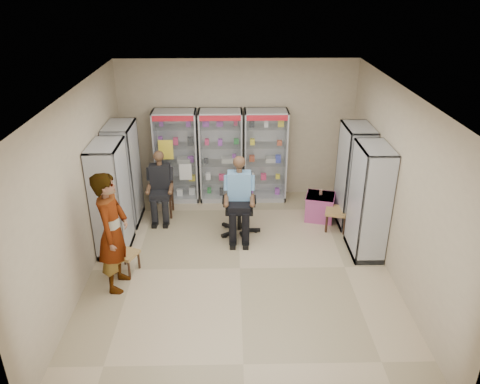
{
  "coord_description": "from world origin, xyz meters",
  "views": [
    {
      "loc": [
        -0.13,
        -6.64,
        4.58
      ],
      "look_at": [
        0.02,
        0.7,
        1.11
      ],
      "focal_mm": 35.0,
      "sensor_mm": 36.0,
      "label": 1
    }
  ],
  "objects_px": {
    "cabinet_left_near": "(111,199)",
    "seated_shopkeeper": "(239,199)",
    "cabinet_back_left": "(177,157)",
    "cabinet_right_far": "(354,176)",
    "cabinet_right_near": "(369,202)",
    "standing_man": "(113,232)",
    "cabinet_back_mid": "(221,156)",
    "cabinet_back_right": "(265,156)",
    "woven_stool_b": "(127,262)",
    "pink_trunk": "(320,207)",
    "wooden_chair": "(162,194)",
    "woven_stool_a": "(336,219)",
    "cabinet_left_far": "(124,174)",
    "office_chair": "(239,205)"
  },
  "relations": [
    {
      "from": "cabinet_right_near",
      "to": "cabinet_left_near",
      "type": "height_order",
      "value": "same"
    },
    {
      "from": "wooden_chair",
      "to": "office_chair",
      "type": "relative_size",
      "value": 0.8
    },
    {
      "from": "woven_stool_a",
      "to": "seated_shopkeeper",
      "type": "bearing_deg",
      "value": -175.78
    },
    {
      "from": "wooden_chair",
      "to": "office_chair",
      "type": "height_order",
      "value": "office_chair"
    },
    {
      "from": "cabinet_back_mid",
      "to": "cabinet_back_right",
      "type": "height_order",
      "value": "same"
    },
    {
      "from": "cabinet_back_mid",
      "to": "woven_stool_a",
      "type": "xyz_separation_m",
      "value": [
        2.25,
        -1.42,
        -0.79
      ]
    },
    {
      "from": "cabinet_back_right",
      "to": "pink_trunk",
      "type": "bearing_deg",
      "value": -42.73
    },
    {
      "from": "cabinet_right_near",
      "to": "woven_stool_b",
      "type": "bearing_deg",
      "value": 97.26
    },
    {
      "from": "cabinet_right_near",
      "to": "pink_trunk",
      "type": "xyz_separation_m",
      "value": [
        -0.58,
        1.26,
        -0.74
      ]
    },
    {
      "from": "cabinet_back_right",
      "to": "woven_stool_a",
      "type": "bearing_deg",
      "value": -47.44
    },
    {
      "from": "cabinet_back_right",
      "to": "cabinet_left_far",
      "type": "height_order",
      "value": "same"
    },
    {
      "from": "cabinet_right_far",
      "to": "cabinet_back_right",
      "type": "bearing_deg",
      "value": 55.27
    },
    {
      "from": "cabinet_back_mid",
      "to": "cabinet_left_near",
      "type": "bearing_deg",
      "value": -132.8
    },
    {
      "from": "cabinet_back_mid",
      "to": "cabinet_left_near",
      "type": "xyz_separation_m",
      "value": [
        -1.88,
        -2.03,
        0.0
      ]
    },
    {
      "from": "cabinet_back_left",
      "to": "cabinet_left_far",
      "type": "height_order",
      "value": "same"
    },
    {
      "from": "pink_trunk",
      "to": "standing_man",
      "type": "relative_size",
      "value": 0.27
    },
    {
      "from": "cabinet_left_near",
      "to": "wooden_chair",
      "type": "height_order",
      "value": "cabinet_left_near"
    },
    {
      "from": "cabinet_back_right",
      "to": "cabinet_left_near",
      "type": "xyz_separation_m",
      "value": [
        -2.83,
        -2.03,
        0.0
      ]
    },
    {
      "from": "cabinet_left_far",
      "to": "standing_man",
      "type": "relative_size",
      "value": 1.02
    },
    {
      "from": "office_chair",
      "to": "standing_man",
      "type": "distance_m",
      "value": 2.59
    },
    {
      "from": "cabinet_back_left",
      "to": "pink_trunk",
      "type": "distance_m",
      "value": 3.2
    },
    {
      "from": "cabinet_left_far",
      "to": "cabinet_left_near",
      "type": "xyz_separation_m",
      "value": [
        0.0,
        -1.1,
        0.0
      ]
    },
    {
      "from": "wooden_chair",
      "to": "cabinet_left_far",
      "type": "bearing_deg",
      "value": -163.61
    },
    {
      "from": "cabinet_back_left",
      "to": "seated_shopkeeper",
      "type": "bearing_deg",
      "value": -49.85
    },
    {
      "from": "seated_shopkeeper",
      "to": "cabinet_back_mid",
      "type": "bearing_deg",
      "value": 104.41
    },
    {
      "from": "cabinet_right_near",
      "to": "cabinet_right_far",
      "type": "bearing_deg",
      "value": 0.0
    },
    {
      "from": "cabinet_back_left",
      "to": "seated_shopkeeper",
      "type": "relative_size",
      "value": 1.34
    },
    {
      "from": "pink_trunk",
      "to": "seated_shopkeeper",
      "type": "bearing_deg",
      "value": -160.5
    },
    {
      "from": "cabinet_right_far",
      "to": "seated_shopkeeper",
      "type": "distance_m",
      "value": 2.27
    },
    {
      "from": "cabinet_back_left",
      "to": "standing_man",
      "type": "distance_m",
      "value": 3.22
    },
    {
      "from": "woven_stool_b",
      "to": "cabinet_left_near",
      "type": "bearing_deg",
      "value": 114.44
    },
    {
      "from": "seated_shopkeeper",
      "to": "pink_trunk",
      "type": "height_order",
      "value": "seated_shopkeeper"
    },
    {
      "from": "cabinet_left_far",
      "to": "seated_shopkeeper",
      "type": "bearing_deg",
      "value": 74.43
    },
    {
      "from": "cabinet_back_left",
      "to": "cabinet_right_near",
      "type": "xyz_separation_m",
      "value": [
        3.53,
        -2.23,
        0.0
      ]
    },
    {
      "from": "cabinet_back_mid",
      "to": "cabinet_right_far",
      "type": "bearing_deg",
      "value": -23.65
    },
    {
      "from": "cabinet_back_mid",
      "to": "woven_stool_b",
      "type": "xyz_separation_m",
      "value": [
        -1.55,
        -2.76,
        -0.82
      ]
    },
    {
      "from": "wooden_chair",
      "to": "woven_stool_b",
      "type": "bearing_deg",
      "value": -99.8
    },
    {
      "from": "cabinet_right_far",
      "to": "wooden_chair",
      "type": "distance_m",
      "value": 3.84
    },
    {
      "from": "cabinet_back_mid",
      "to": "cabinet_back_right",
      "type": "relative_size",
      "value": 1.0
    },
    {
      "from": "cabinet_right_far",
      "to": "cabinet_left_near",
      "type": "distance_m",
      "value": 4.55
    },
    {
      "from": "cabinet_back_right",
      "to": "cabinet_left_near",
      "type": "height_order",
      "value": "same"
    },
    {
      "from": "cabinet_right_far",
      "to": "pink_trunk",
      "type": "height_order",
      "value": "cabinet_right_far"
    },
    {
      "from": "cabinet_left_near",
      "to": "standing_man",
      "type": "bearing_deg",
      "value": 13.99
    },
    {
      "from": "cabinet_back_left",
      "to": "cabinet_right_far",
      "type": "xyz_separation_m",
      "value": [
        3.53,
        -1.13,
        0.0
      ]
    },
    {
      "from": "cabinet_left_near",
      "to": "seated_shopkeeper",
      "type": "bearing_deg",
      "value": 101.97
    },
    {
      "from": "cabinet_back_mid",
      "to": "seated_shopkeeper",
      "type": "bearing_deg",
      "value": -76.9
    },
    {
      "from": "cabinet_right_near",
      "to": "standing_man",
      "type": "distance_m",
      "value": 4.28
    },
    {
      "from": "cabinet_back_mid",
      "to": "cabinet_left_far",
      "type": "bearing_deg",
      "value": -153.68
    },
    {
      "from": "cabinet_left_far",
      "to": "cabinet_left_near",
      "type": "relative_size",
      "value": 1.0
    },
    {
      "from": "office_chair",
      "to": "pink_trunk",
      "type": "height_order",
      "value": "office_chair"
    }
  ]
}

